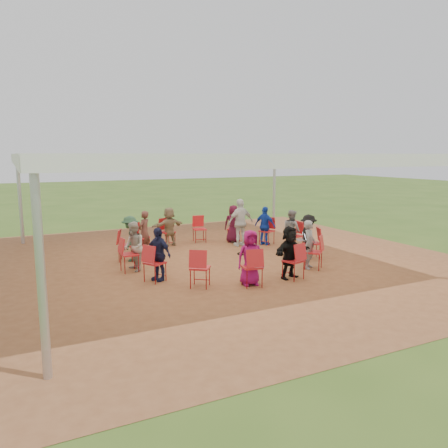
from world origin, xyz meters
name	(u,v)px	position (x,y,z in m)	size (l,w,h in m)	color
ground	(220,260)	(0.00, 0.00, 0.00)	(80.00, 80.00, 0.00)	#39551A
dirt_patch	(220,260)	(0.00, 0.00, 0.01)	(13.00, 13.00, 0.00)	brown
tent	(220,177)	(0.00, 0.00, 2.37)	(10.33, 10.33, 3.00)	#B2B2B7
chair_0	(312,243)	(2.44, -1.03, 0.45)	(0.42, 0.44, 0.90)	red
chair_1	(295,236)	(2.65, 0.13, 0.45)	(0.42, 0.44, 0.90)	red
chair_2	(267,231)	(2.33, 1.27, 0.45)	(0.42, 0.44, 0.90)	red
chair_3	(234,229)	(1.55, 2.15, 0.45)	(0.42, 0.44, 0.90)	red
chair_4	(199,229)	(0.46, 2.61, 0.45)	(0.42, 0.44, 0.90)	red
chair_5	(167,232)	(-0.72, 2.56, 0.45)	(0.42, 0.44, 0.90)	red
chair_6	(141,238)	(-1.75, 1.99, 0.45)	(0.42, 0.44, 0.90)	red
chair_7	(126,245)	(-2.44, 1.03, 0.45)	(0.42, 0.44, 0.90)	red
chair_8	(129,255)	(-2.65, -0.13, 0.45)	(0.42, 0.44, 0.90)	red
chair_9	(155,263)	(-2.33, -1.27, 0.45)	(0.42, 0.44, 0.90)	red
chair_10	(200,268)	(-1.55, -2.15, 0.45)	(0.42, 0.44, 0.90)	red
chair_11	(252,267)	(-0.46, -2.61, 0.45)	(0.42, 0.44, 0.90)	red
chair_12	(293,261)	(0.72, -2.56, 0.45)	(0.42, 0.44, 0.90)	red
chair_13	(314,252)	(1.75, -1.99, 0.45)	(0.42, 0.44, 0.90)	red
person_seated_0	(308,237)	(2.33, -0.99, 0.65)	(0.83, 0.41, 1.28)	black
person_seated_1	(292,230)	(2.53, 0.12, 0.65)	(0.62, 0.36, 1.28)	gray
person_seated_2	(265,226)	(2.23, 1.21, 0.65)	(0.75, 0.38, 1.28)	#1435AA
person_seated_3	(233,224)	(1.48, 2.06, 0.65)	(0.63, 0.35, 1.28)	#440C20
person_seated_4	(169,227)	(-0.68, 2.44, 0.65)	(1.19, 0.44, 1.28)	#97805B
person_seated_5	(144,232)	(-1.68, 1.90, 0.65)	(0.47, 0.31, 1.28)	brown
person_seated_6	(130,239)	(-2.33, 0.99, 0.65)	(0.83, 0.41, 1.28)	#274A32
person_seated_7	(134,247)	(-2.53, -0.12, 0.65)	(0.62, 0.36, 1.28)	#AAA596
person_seated_8	(158,254)	(-2.23, -1.21, 0.65)	(0.75, 0.38, 1.28)	#1A1E3F
person_seated_9	(250,258)	(-0.44, -2.50, 0.65)	(0.63, 0.35, 1.28)	#8E0E54
person_seated_10	(290,252)	(0.68, -2.44, 0.65)	(1.19, 0.44, 1.28)	black
person_seated_11	(309,245)	(1.68, -1.90, 0.65)	(0.47, 0.31, 1.28)	gray
standing_person	(241,222)	(1.42, 1.42, 0.79)	(0.91, 0.47, 1.56)	silver
cable_coil	(243,254)	(0.91, 0.30, 0.02)	(0.39, 0.39, 0.03)	black
laptop	(303,238)	(2.18, -0.92, 0.61)	(0.36, 0.39, 0.22)	#B7B7BC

